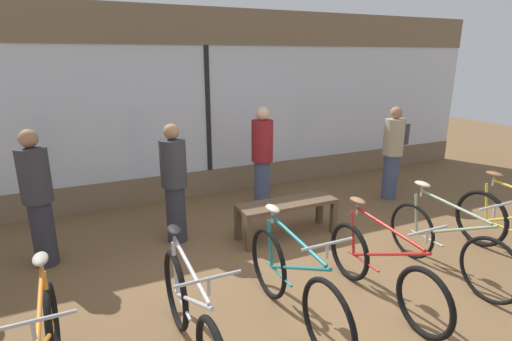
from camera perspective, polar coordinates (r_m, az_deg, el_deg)
name	(u,v)px	position (r m, az deg, el deg)	size (l,w,h in m)	color
ground_plane	(310,285)	(4.61, 7.70, -15.94)	(24.00, 24.00, 0.00)	brown
shop_back_wall	(207,103)	(7.03, -6.97, 9.51)	(12.00, 0.08, 3.20)	#7A664C
bicycle_left	(192,320)	(3.45, -9.18, -20.29)	(0.46, 1.80, 1.05)	black
bicycle_center_left	(294,285)	(3.83, 5.39, -15.97)	(0.46, 1.80, 1.05)	black
bicycle_center_right	(382,270)	(4.31, 17.50, -13.39)	(0.46, 1.72, 1.01)	black
bicycle_right	(446,244)	(5.04, 25.51, -9.47)	(0.46, 1.74, 1.03)	black
display_bench	(287,208)	(5.53, 4.46, -5.39)	(1.40, 0.44, 0.51)	brown
customer_near_rack	(393,150)	(7.26, 19.01, 2.78)	(0.55, 0.43, 1.61)	#424C6B
customer_by_window	(262,157)	(6.33, 0.89, 1.94)	(0.46, 0.46, 1.68)	#424C6B
customer_mid_floor	(174,182)	(5.34, -11.60, -1.59)	(0.36, 0.36, 1.61)	#2D2D38
customer_near_bench	(38,196)	(5.26, -28.74, -3.27)	(0.48, 0.48, 1.65)	#2D2D38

